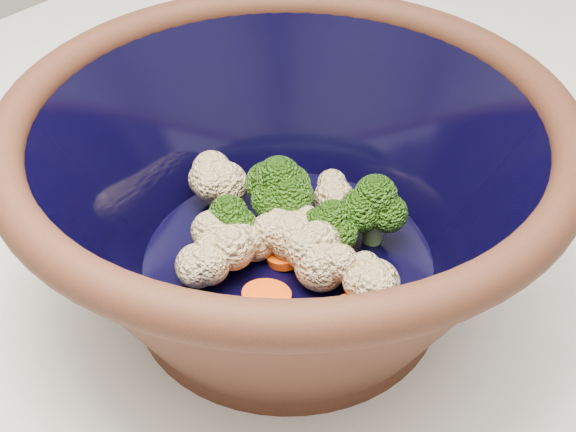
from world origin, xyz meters
name	(u,v)px	position (x,y,z in m)	size (l,w,h in m)	color
mixing_bowl	(288,198)	(-0.11, 0.04, 0.98)	(0.32, 0.32, 0.14)	black
vegetable_pile	(294,222)	(-0.11, 0.04, 0.95)	(0.17, 0.13, 0.05)	#608442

